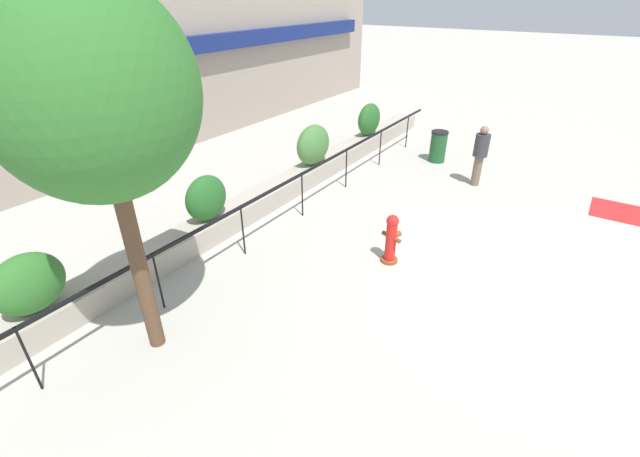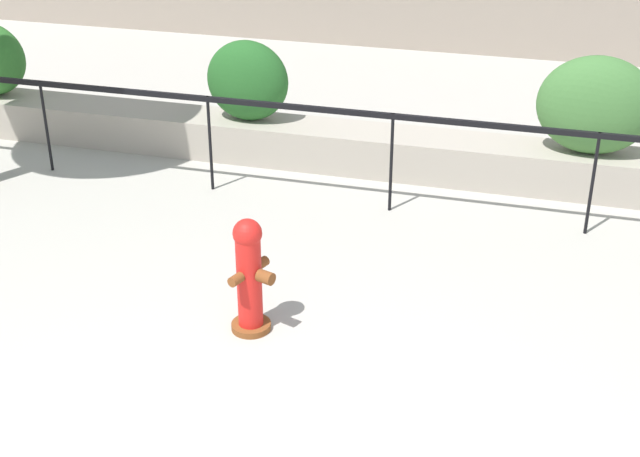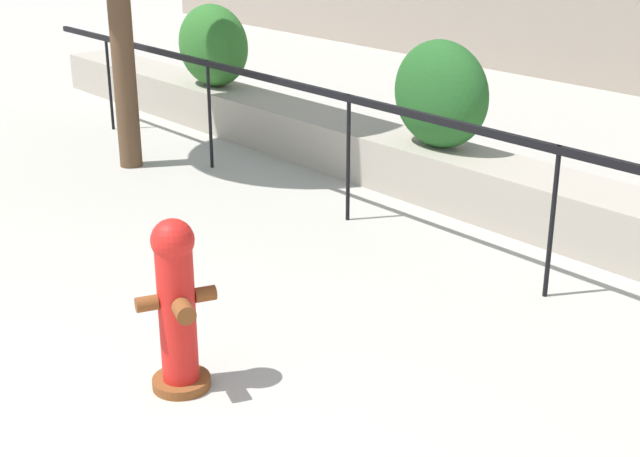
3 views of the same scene
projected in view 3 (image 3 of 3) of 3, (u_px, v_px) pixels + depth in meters
planter_wall_low at (629, 229)px, 7.17m from camera, size 18.00×0.70×0.50m
fence_railing_segment at (558, 164)px, 6.22m from camera, size 15.00×0.05×1.15m
hedge_bush_0 at (213, 45)px, 10.95m from camera, size 1.10×0.70×1.00m
hedge_bush_1 at (441, 94)px, 8.34m from camera, size 1.05×0.60×1.02m
fire_hydrant at (177, 304)px, 5.19m from camera, size 0.48×0.48×1.08m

